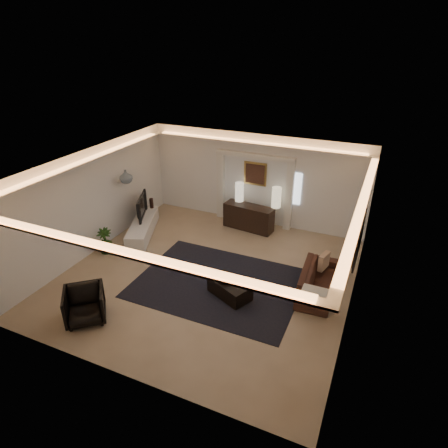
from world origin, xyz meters
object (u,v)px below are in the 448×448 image
at_px(console, 249,217).
at_px(sofa, 318,280).
at_px(armchair, 85,305).
at_px(coffee_table, 230,289).

xyz_separation_m(console, sofa, (2.66, -2.39, -0.11)).
relative_size(console, armchair, 1.89).
height_order(coffee_table, armchair, armchair).
bearing_deg(sofa, coffee_table, 116.81).
relative_size(sofa, armchair, 2.37).
height_order(sofa, coffee_table, sofa).
bearing_deg(armchair, coffee_table, -1.24).
bearing_deg(sofa, armchair, 122.09).
relative_size(console, coffee_table, 1.55).
relative_size(coffee_table, armchair, 1.22).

